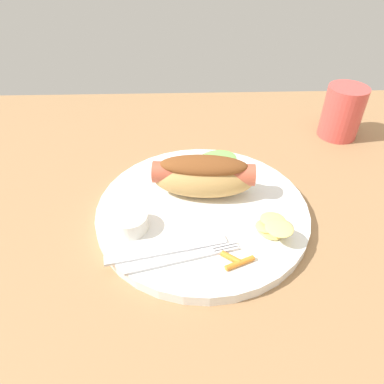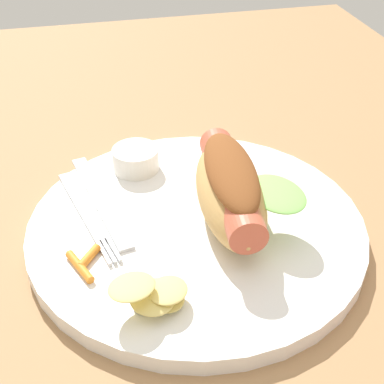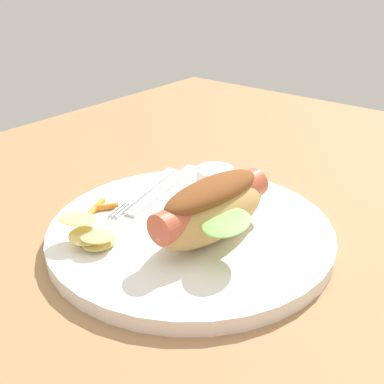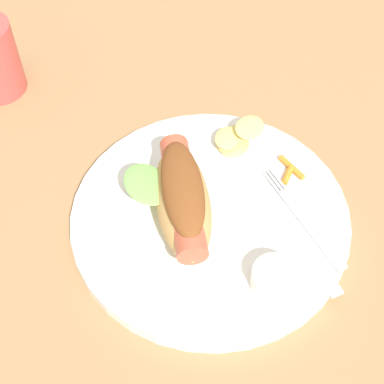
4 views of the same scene
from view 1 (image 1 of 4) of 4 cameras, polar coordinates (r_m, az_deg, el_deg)
ground_plane at (r=50.60cm, az=1.19°, el=-6.56°), size 120.00×90.00×1.80cm
plate at (r=51.38cm, az=1.67°, el=-3.03°), size 30.29×30.29×1.60cm
hot_dog at (r=51.04cm, az=1.91°, el=2.73°), size 15.11×9.78×6.32cm
sauce_ramekin at (r=47.59cm, az=-9.93°, el=-4.79°), size 4.71×4.71×2.32cm
fork at (r=43.99cm, az=-1.93°, el=-10.65°), size 14.28×4.69×0.40cm
knife at (r=44.98cm, az=-4.10°, el=-9.29°), size 15.42×4.49×0.36cm
chips_pile at (r=47.46cm, az=13.05°, el=-5.38°), size 5.29×7.24×2.97cm
carrot_garnish at (r=43.87cm, az=7.08°, el=-10.91°), size 4.15×2.97×0.74cm
drinking_cup at (r=73.50cm, az=23.05°, el=11.75°), size 7.26×7.26×9.74cm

